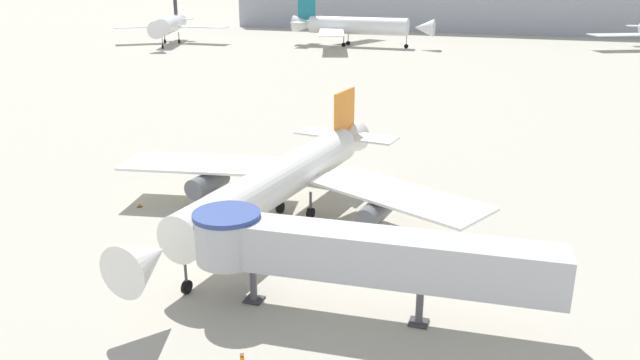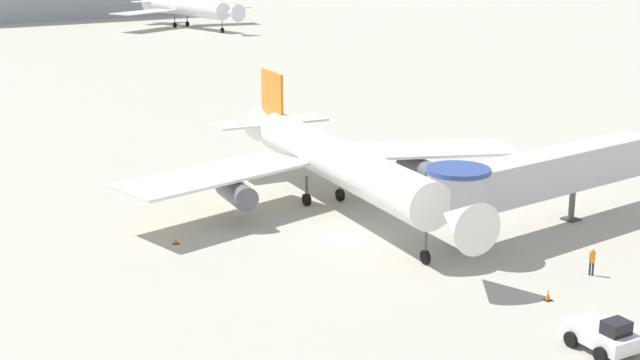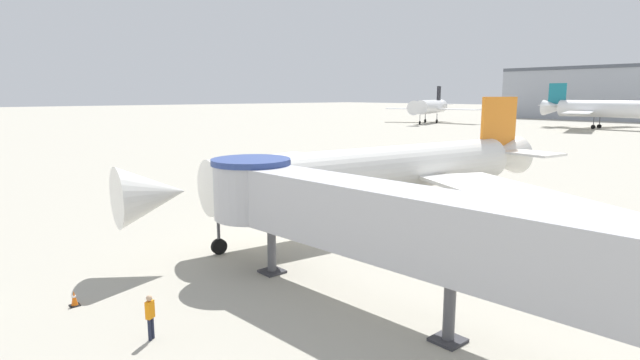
{
  "view_description": "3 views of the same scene",
  "coord_description": "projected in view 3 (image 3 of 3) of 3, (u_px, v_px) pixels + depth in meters",
  "views": [
    {
      "loc": [
        19.7,
        -37.52,
        19.54
      ],
      "look_at": [
        6.73,
        1.99,
        5.33
      ],
      "focal_mm": 35.0,
      "sensor_mm": 36.0,
      "label": 1
    },
    {
      "loc": [
        -33.49,
        -46.93,
        19.94
      ],
      "look_at": [
        -3.43,
        -1.37,
        4.82
      ],
      "focal_mm": 50.0,
      "sensor_mm": 36.0,
      "label": 2
    },
    {
      "loc": [
        24.94,
        -20.68,
        8.95
      ],
      "look_at": [
        -1.53,
        2.81,
        2.87
      ],
      "focal_mm": 28.0,
      "sensor_mm": 36.0,
      "label": 3
    }
  ],
  "objects": [
    {
      "name": "traffic_cone_near_nose",
      "position": [
        74.0,
        299.0,
        21.34
      ],
      "size": [
        0.4,
        0.4,
        0.67
      ],
      "color": "black",
      "rests_on": "ground_plane"
    },
    {
      "name": "jet_bridge",
      "position": [
        358.0,
        215.0,
        20.7
      ],
      "size": [
        21.59,
        4.43,
        5.7
      ],
      "rotation": [
        0.0,
        0.0,
        0.06
      ],
      "color": "#B7B7BC",
      "rests_on": "ground_plane"
    },
    {
      "name": "traffic_cone_starboard_wing",
      "position": [
        562.0,
        269.0,
        24.88
      ],
      "size": [
        0.48,
        0.48,
        0.78
      ],
      "color": "black",
      "rests_on": "ground_plane"
    },
    {
      "name": "traffic_cone_port_wing",
      "position": [
        272.0,
        193.0,
        44.59
      ],
      "size": [
        0.36,
        0.36,
        0.61
      ],
      "color": "black",
      "rests_on": "ground_plane"
    },
    {
      "name": "background_jet_black_tail",
      "position": [
        430.0,
        107.0,
        158.07
      ],
      "size": [
        29.42,
        28.47,
        11.71
      ],
      "rotation": [
        0.0,
        0.0,
        0.33
      ],
      "color": "white",
      "rests_on": "ground_plane"
    },
    {
      "name": "background_jet_teal_tail",
      "position": [
        608.0,
        109.0,
        129.62
      ],
      "size": [
        37.42,
        41.37,
        12.09
      ],
      "rotation": [
        0.0,
        0.0,
        1.55
      ],
      "color": "white",
      "rests_on": "ground_plane"
    },
    {
      "name": "ground_crew_marshaller",
      "position": [
        150.0,
        314.0,
        18.3
      ],
      "size": [
        0.33,
        0.38,
        1.73
      ],
      "rotation": [
        0.0,
        0.0,
        2.1
      ],
      "color": "#1E2338",
      "rests_on": "ground_plane"
    },
    {
      "name": "main_airplane",
      "position": [
        386.0,
        171.0,
        34.53
      ],
      "size": [
        32.48,
        32.54,
        8.78
      ],
      "rotation": [
        0.0,
        0.0,
        -0.13
      ],
      "color": "white",
      "rests_on": "ground_plane"
    },
    {
      "name": "ground_plane",
      "position": [
        304.0,
        230.0,
        33.42
      ],
      "size": [
        800.0,
        800.0,
        0.0
      ],
      "primitive_type": "plane",
      "color": "#A8A393"
    }
  ]
}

